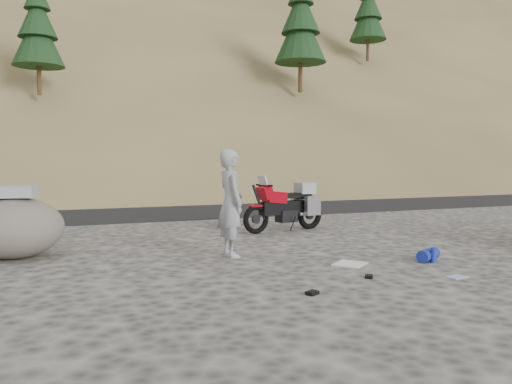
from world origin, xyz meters
TOP-DOWN VIEW (x-y plane):
  - ground at (0.00, 0.00)m, footprint 140.00×140.00m
  - road at (0.00, 9.00)m, footprint 120.00×7.00m
  - hillside at (-0.05, 40.88)m, footprint 120.00×73.00m
  - motorcycle at (1.51, 2.77)m, footprint 2.21×0.91m
  - man at (-0.71, 0.35)m, footprint 0.45×0.67m
  - boulder at (-4.12, 1.53)m, footprint 1.96×1.83m
  - gear_white_cloth at (0.83, -0.96)m, footprint 0.65×0.64m
  - gear_blue_mat at (2.16, -1.21)m, footprint 0.54×0.41m
  - gear_bottle at (2.14, -1.34)m, footprint 0.10×0.10m
  - gear_glove_a at (-0.57, -2.31)m, footprint 0.19×0.16m
  - gear_glove_b at (0.57, -1.84)m, footprint 0.16×0.17m
  - gear_blue_cloth at (1.75, -2.26)m, footprint 0.30×0.23m

SIDE VIEW (x-z plane):
  - ground at x=0.00m, z-range 0.00..0.00m
  - road at x=0.00m, z-range -0.03..0.03m
  - man at x=-0.71m, z-range -0.92..0.92m
  - gear_blue_cloth at x=1.75m, z-range 0.00..0.01m
  - gear_white_cloth at x=0.83m, z-range 0.00..0.02m
  - gear_glove_a at x=-0.57m, z-range 0.00..0.04m
  - gear_glove_b at x=0.57m, z-range 0.00..0.04m
  - gear_blue_mat at x=2.16m, z-range 0.00..0.20m
  - gear_bottle at x=2.14m, z-range 0.00..0.24m
  - boulder at x=-4.12m, z-range -0.07..1.13m
  - motorcycle at x=1.51m, z-range -0.10..1.23m
  - hillside at x=-0.05m, z-range -12.28..34.44m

